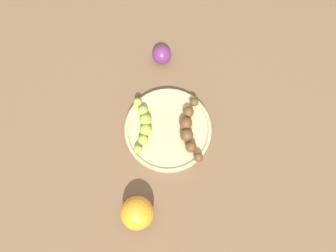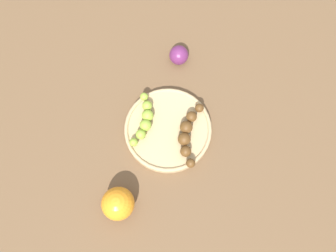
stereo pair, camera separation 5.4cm
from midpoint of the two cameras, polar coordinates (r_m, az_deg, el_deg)
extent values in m
plane|color=brown|center=(0.81, 1.91, -1.04)|extent=(2.40, 2.40, 0.00)
cylinder|color=tan|center=(0.80, 1.93, -0.85)|extent=(0.22, 0.22, 0.02)
torus|color=tan|center=(0.79, 1.95, -0.66)|extent=(0.22, 0.22, 0.01)
sphere|color=#8CAD38|center=(0.77, -4.20, -3.15)|extent=(0.02, 0.02, 0.02)
sphere|color=#8CAD38|center=(0.77, -2.93, -1.72)|extent=(0.03, 0.03, 0.03)
sphere|color=#8CAD38|center=(0.78, -2.09, -0.06)|extent=(0.03, 0.03, 0.03)
sphere|color=#8CAD38|center=(0.79, -1.71, 1.72)|extent=(0.03, 0.03, 0.03)
sphere|color=#8CAD38|center=(0.80, -1.83, 3.48)|extent=(0.03, 0.03, 0.03)
sphere|color=#8CAD38|center=(0.81, -2.40, 5.11)|extent=(0.02, 0.02, 0.02)
sphere|color=#593819|center=(0.80, 7.59, 3.03)|extent=(0.02, 0.02, 0.02)
sphere|color=#593819|center=(0.79, 6.19, 1.49)|extent=(0.03, 0.03, 0.03)
sphere|color=#593819|center=(0.78, 5.28, -0.42)|extent=(0.03, 0.03, 0.03)
sphere|color=#593819|center=(0.77, 4.95, -2.56)|extent=(0.03, 0.03, 0.03)
sphere|color=#593819|center=(0.76, 5.23, -4.77)|extent=(0.03, 0.03, 0.03)
sphere|color=#593819|center=(0.76, 6.14, -6.87)|extent=(0.02, 0.02, 0.02)
sphere|color=orange|center=(0.74, -6.87, -13.90)|extent=(0.08, 0.08, 0.08)
sphere|color=#662659|center=(0.87, 3.78, 12.42)|extent=(0.05, 0.05, 0.05)
camera|label=1|loc=(0.03, -87.98, 6.10)|focal=33.92mm
camera|label=2|loc=(0.03, 92.02, -6.10)|focal=33.92mm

